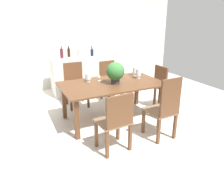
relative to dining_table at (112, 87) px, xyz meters
name	(u,v)px	position (x,y,z in m)	size (l,w,h in m)	color
ground_plane	(114,120)	(0.00, -0.10, -0.65)	(7.04, 7.04, 0.00)	silver
back_wall	(73,41)	(0.00, 2.50, 0.65)	(6.40, 0.10, 2.60)	beige
dining_table	(112,87)	(0.00, 0.00, 0.00)	(1.91, 1.09, 0.74)	brown
chair_far_right	(109,78)	(0.42, 1.03, -0.13)	(0.46, 0.49, 0.93)	brown
chair_far_left	(75,82)	(-0.43, 1.03, -0.11)	(0.47, 0.48, 0.97)	brown
chair_foot_end	(164,85)	(1.25, 0.00, -0.12)	(0.42, 0.43, 0.96)	brown
chair_near_right	(165,107)	(0.44, -1.04, -0.08)	(0.44, 0.49, 1.07)	brown
chair_near_left	(116,120)	(-0.42, -1.02, -0.13)	(0.50, 0.45, 0.93)	brown
flower_centerpiece	(115,72)	(0.04, -0.06, 0.31)	(0.34, 0.34, 0.41)	#333338
crystal_vase_left	(88,77)	(-0.38, 0.26, 0.19)	(0.10, 0.10, 0.17)	silver
crystal_vase_center_near	(135,70)	(0.67, 0.27, 0.20)	(0.10, 0.10, 0.19)	silver
crystal_vase_right	(138,73)	(0.62, 0.05, 0.21)	(0.10, 0.10, 0.20)	silver
wine_glass	(99,76)	(-0.16, 0.24, 0.19)	(0.06, 0.06, 0.14)	silver
kitchen_counter	(89,74)	(0.17, 1.80, -0.18)	(1.93, 0.57, 0.95)	silver
wine_bottle_dark	(69,53)	(-0.29, 1.96, 0.41)	(0.07, 0.07, 0.28)	black
wine_bottle_tall	(79,54)	(-0.10, 1.69, 0.39)	(0.08, 0.08, 0.25)	#B2BFB7
wine_bottle_clear	(62,53)	(-0.50, 1.86, 0.42)	(0.08, 0.08, 0.30)	#511E28
wine_bottle_green	(92,52)	(0.30, 1.83, 0.39)	(0.08, 0.08, 0.26)	#0F1E38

